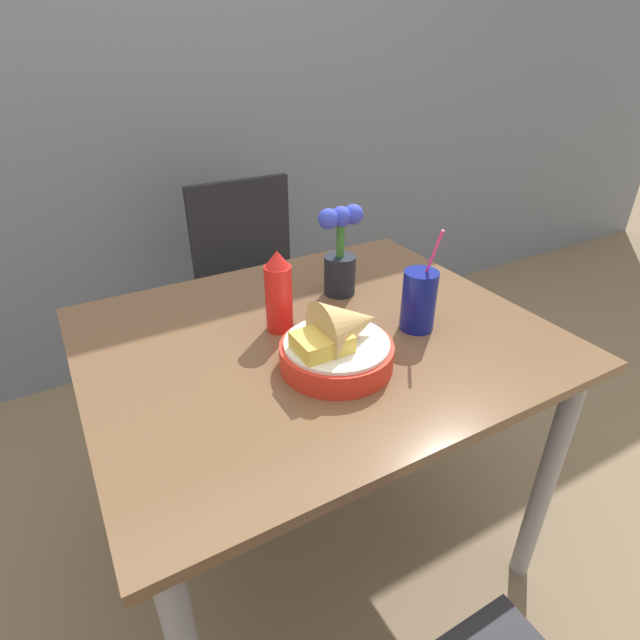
# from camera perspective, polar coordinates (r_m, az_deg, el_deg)

# --- Properties ---
(ground_plane) EXTENTS (12.00, 12.00, 0.00)m
(ground_plane) POSITION_cam_1_polar(r_m,az_deg,el_deg) (1.67, -0.29, -23.69)
(ground_plane) COLOR #7A664C
(wall_window) EXTENTS (7.00, 0.06, 2.60)m
(wall_window) POSITION_cam_1_polar(r_m,az_deg,el_deg) (2.19, -18.87, 27.19)
(wall_window) COLOR slate
(wall_window) RESTS_ON ground_plane
(dining_table) EXTENTS (1.04, 0.87, 0.74)m
(dining_table) POSITION_cam_1_polar(r_m,az_deg,el_deg) (1.22, -0.37, -5.69)
(dining_table) COLOR brown
(dining_table) RESTS_ON ground_plane
(chair_far_window) EXTENTS (0.40, 0.40, 0.88)m
(chair_far_window) POSITION_cam_1_polar(r_m,az_deg,el_deg) (1.96, -7.68, 4.78)
(chair_far_window) COLOR black
(chair_far_window) RESTS_ON ground_plane
(food_basket) EXTENTS (0.24, 0.24, 0.16)m
(food_basket) POSITION_cam_1_polar(r_m,az_deg,el_deg) (1.03, 2.34, -2.55)
(food_basket) COLOR red
(food_basket) RESTS_ON dining_table
(ketchup_bottle) EXTENTS (0.06, 0.06, 0.20)m
(ketchup_bottle) POSITION_cam_1_polar(r_m,az_deg,el_deg) (1.15, -4.75, 3.16)
(ketchup_bottle) COLOR red
(ketchup_bottle) RESTS_ON dining_table
(drink_cup) EXTENTS (0.08, 0.08, 0.25)m
(drink_cup) POSITION_cam_1_polar(r_m,az_deg,el_deg) (1.18, 11.20, 2.01)
(drink_cup) COLOR navy
(drink_cup) RESTS_ON dining_table
(flower_vase) EXTENTS (0.12, 0.08, 0.24)m
(flower_vase) POSITION_cam_1_polar(r_m,az_deg,el_deg) (1.31, 2.32, 7.54)
(flower_vase) COLOR black
(flower_vase) RESTS_ON dining_table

